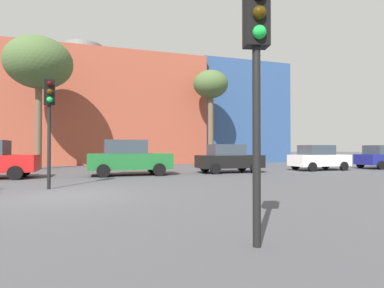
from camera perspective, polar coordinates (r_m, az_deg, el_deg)
ground_plane at (r=10.27m, az=-22.20°, el=-8.84°), size 200.00×200.00×0.00m
building_backdrop at (r=34.08m, az=-19.65°, el=5.56°), size 42.06×13.54×12.19m
parked_car_2 at (r=16.77m, az=-11.70°, el=-2.52°), size 4.36×2.14×1.89m
parked_car_3 at (r=18.33m, az=6.84°, el=-2.71°), size 3.87×1.90×1.68m
parked_car_4 at (r=21.81m, az=22.47°, el=-2.38°), size 3.81×1.87×1.65m
parked_car_5 at (r=25.75m, az=32.01°, el=-2.06°), size 3.83×1.88×1.66m
traffic_light_near_right at (r=4.79m, az=11.97°, el=15.99°), size 0.40×0.39×3.85m
traffic_light_island at (r=12.04m, az=-25.03°, el=6.02°), size 0.40×0.39×3.89m
bare_tree_0 at (r=27.26m, az=3.49°, el=10.53°), size 3.04×3.04×8.27m
bare_tree_1 at (r=24.46m, az=-26.61°, el=13.22°), size 4.49×4.49×9.20m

